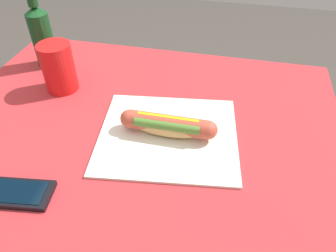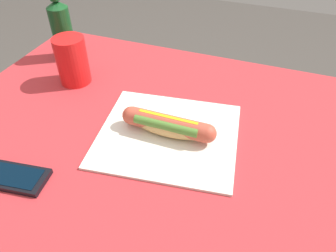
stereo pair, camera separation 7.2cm
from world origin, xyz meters
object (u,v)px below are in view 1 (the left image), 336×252
hot_dog (168,125)px  cell_phone (14,193)px  drinking_cup (58,68)px  soda_bottle (42,35)px

hot_dog → cell_phone: 0.34m
cell_phone → drinking_cup: 0.37m
hot_dog → drinking_cup: drinking_cup is taller
cell_phone → soda_bottle: soda_bottle is taller
hot_dog → drinking_cup: size_ratio=1.70×
hot_dog → drinking_cup: bearing=-21.3°
hot_dog → soda_bottle: soda_bottle is taller
cell_phone → soda_bottle: size_ratio=0.71×
cell_phone → soda_bottle: 0.51m
cell_phone → drinking_cup: drinking_cup is taller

